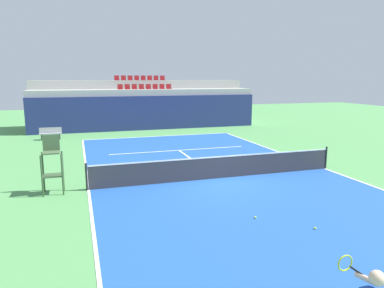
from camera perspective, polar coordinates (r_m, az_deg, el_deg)
name	(u,v)px	position (r m, az deg, el deg)	size (l,w,h in m)	color
ground_plane	(219,178)	(15.59, 4.33, -5.49)	(80.00, 80.00, 0.00)	#4C8C4C
court_surface	(219,178)	(15.59, 4.33, -5.47)	(11.00, 24.00, 0.01)	#1E4C99
baseline_far	(159,136)	(26.78, -5.33, 1.24)	(11.00, 0.10, 0.00)	white
sideline_left	(89,190)	(14.51, -16.19, -7.06)	(0.10, 24.00, 0.00)	white
sideline_right	(324,169)	(18.30, 20.39, -3.69)	(0.10, 24.00, 0.00)	white
service_line_far	(179,150)	(21.48, -2.10, -1.01)	(8.26, 0.10, 0.00)	white
centre_service_line	(196,162)	(18.49, 0.60, -2.88)	(0.10, 6.40, 0.00)	white
back_wall	(149,113)	(30.20, -6.91, 4.94)	(19.03, 0.30, 2.83)	navy
stands_tier_lower	(146,109)	(31.50, -7.39, 5.62)	(19.03, 2.40, 3.35)	#9E9E99
stands_tier_upper	(141,103)	(33.83, -8.16, 6.56)	(19.03, 2.40, 4.10)	#9E9E99
seating_row_lower	(145,88)	(31.49, -7.50, 8.90)	(4.69, 0.44, 0.44)	maroon
seating_row_upper	(140,79)	(33.85, -8.28, 10.25)	(4.69, 0.44, 0.44)	maroon
tennis_net	(219,167)	(15.46, 4.36, -3.68)	(11.08, 0.08, 1.07)	black
umpire_chair	(52,162)	(14.30, -21.45, -2.76)	(0.76, 0.66, 2.20)	#334C2D
player_bench	(50,132)	(27.14, -21.67, 1.72)	(1.50, 0.40, 0.85)	#99999E
tennis_ball_0	(315,228)	(11.08, 19.05, -12.59)	(0.07, 0.07, 0.07)	#CCE033
tennis_ball_1	(255,217)	(11.42, 10.07, -11.45)	(0.07, 0.07, 0.07)	#CCE033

